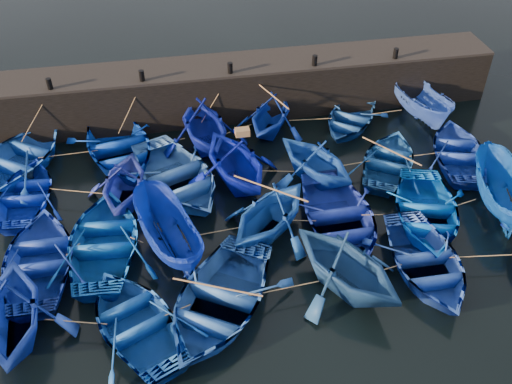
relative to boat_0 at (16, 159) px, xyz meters
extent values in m
plane|color=black|center=(9.69, -7.40, -0.60)|extent=(120.00, 120.00, 0.00)
cube|color=black|center=(9.69, 3.10, 0.65)|extent=(26.00, 2.50, 2.50)
cube|color=black|center=(9.69, 3.10, 1.96)|extent=(26.00, 2.50, 0.12)
cylinder|color=black|center=(1.69, 2.20, 2.27)|extent=(0.24, 0.24, 0.50)
cylinder|color=black|center=(5.69, 2.20, 2.27)|extent=(0.24, 0.24, 0.50)
cylinder|color=black|center=(9.69, 2.20, 2.27)|extent=(0.24, 0.24, 0.50)
cylinder|color=black|center=(13.69, 2.20, 2.27)|extent=(0.24, 0.24, 0.50)
cylinder|color=black|center=(17.69, 2.20, 2.27)|extent=(0.24, 0.24, 0.50)
imported|color=#1344A3|center=(0.00, 0.00, 0.00)|extent=(6.67, 7.11, 1.20)
imported|color=#032D9D|center=(4.31, 0.08, 0.00)|extent=(5.30, 6.56, 1.20)
imported|color=#09188E|center=(8.16, 0.31, 0.59)|extent=(4.45, 4.99, 2.38)
imported|color=navy|center=(11.34, 0.90, 0.41)|extent=(4.81, 4.99, 2.02)
imported|color=navy|center=(15.18, 0.70, -0.15)|extent=(5.06, 5.32, 0.90)
imported|color=blue|center=(18.73, 0.80, 0.28)|extent=(2.39, 4.77, 1.76)
imported|color=#0A27B7|center=(0.66, -2.27, -0.14)|extent=(3.55, 4.70, 0.92)
imported|color=navy|center=(4.59, -2.98, 0.42)|extent=(4.03, 4.45, 2.04)
imported|color=#2D5FB5|center=(6.67, -2.48, 0.00)|extent=(5.96, 6.87, 1.19)
imported|color=#04129D|center=(9.13, -2.66, 0.61)|extent=(5.09, 5.53, 2.43)
imported|color=#1447B4|center=(12.45, -3.00, 0.47)|extent=(5.05, 5.26, 2.14)
imported|color=navy|center=(15.82, -2.88, -0.13)|extent=(5.11, 5.51, 0.93)
imported|color=#1A3898|center=(19.06, -2.85, -0.11)|extent=(4.58, 5.51, 0.99)
imported|color=navy|center=(1.58, -6.22, -0.06)|extent=(3.74, 5.20, 1.07)
imported|color=#0948A5|center=(3.82, -5.71, -0.04)|extent=(4.23, 5.65, 1.12)
imported|color=#092592|center=(6.07, -6.09, 0.29)|extent=(3.05, 4.93, 1.79)
imported|color=#1349A4|center=(9.88, -5.93, 0.51)|extent=(5.56, 5.53, 2.22)
imported|color=#192D9C|center=(12.53, -6.13, -0.03)|extent=(4.02, 5.57, 1.15)
imported|color=#034AC6|center=(15.95, -6.39, -0.07)|extent=(4.93, 5.93, 1.06)
imported|color=#0743A6|center=(19.06, -6.08, 0.27)|extent=(2.67, 4.78, 1.75)
imported|color=#1433A9|center=(1.10, -8.98, 0.56)|extent=(4.15, 4.70, 2.31)
imported|color=#0F4494|center=(4.84, -9.54, -0.10)|extent=(5.12, 5.80, 1.00)
imported|color=#1E4D9A|center=(7.48, -9.25, -0.01)|extent=(6.44, 6.96, 1.18)
imported|color=navy|center=(11.84, -9.05, 0.59)|extent=(5.67, 5.88, 2.38)
imported|color=blue|center=(14.86, -8.84, -0.08)|extent=(3.64, 5.04, 1.04)
cube|color=olive|center=(9.43, -2.66, 1.97)|extent=(0.57, 0.37, 0.28)
cylinder|color=tan|center=(2.16, 0.04, -0.05)|extent=(2.51, 0.11, 0.04)
cylinder|color=tan|center=(6.24, 0.19, -0.05)|extent=(2.05, 0.26, 0.04)
cylinder|color=tan|center=(9.75, 0.60, -0.05)|extent=(1.40, 0.62, 0.04)
cylinder|color=tan|center=(13.26, 0.80, -0.05)|extent=(2.04, 0.23, 0.04)
cylinder|color=tan|center=(16.96, 0.75, -0.05)|extent=(1.75, 0.13, 0.04)
cylinder|color=tan|center=(2.62, -2.63, -0.05)|extent=(2.14, 0.75, 0.04)
cylinder|color=tan|center=(5.63, -2.73, -0.05)|extent=(0.31, 0.53, 0.04)
cylinder|color=tan|center=(7.90, -2.57, -0.05)|extent=(0.67, 0.21, 0.04)
cylinder|color=tan|center=(10.79, -2.83, -0.05)|extent=(1.52, 0.38, 0.04)
cylinder|color=tan|center=(14.13, -2.94, -0.05)|extent=(1.57, 0.16, 0.04)
cylinder|color=tan|center=(17.44, -2.86, -0.05)|extent=(1.44, 0.06, 0.04)
cylinder|color=tan|center=(2.70, -5.97, -0.05)|extent=(0.46, 0.53, 0.04)
cylinder|color=tan|center=(4.95, -5.90, -0.05)|extent=(0.48, 0.40, 0.04)
cylinder|color=tan|center=(7.98, -6.01, -0.05)|extent=(2.01, 0.19, 0.04)
cylinder|color=tan|center=(11.21, -6.03, -0.05)|extent=(0.86, 0.23, 0.04)
cylinder|color=tan|center=(14.24, -6.26, -0.05)|extent=(1.62, 0.30, 0.04)
cylinder|color=tan|center=(17.50, -6.23, -0.05)|extent=(1.32, 0.34, 0.04)
cylinder|color=tan|center=(2.97, -9.26, -0.05)|extent=(1.95, 0.59, 0.04)
cylinder|color=tan|center=(6.16, -9.39, -0.05)|extent=(0.86, 0.33, 0.04)
cylinder|color=tan|center=(9.66, -9.15, -0.05)|extent=(2.56, 0.23, 0.04)
cylinder|color=tan|center=(13.35, -8.95, -0.05)|extent=(1.23, 0.24, 0.04)
cylinder|color=tan|center=(17.00, -9.00, -0.05)|extent=(2.48, 0.35, 0.04)
cylinder|color=tan|center=(0.84, 1.65, 0.98)|extent=(1.73, 0.94, 2.09)
cylinder|color=tan|center=(5.00, 1.69, 0.98)|extent=(1.42, 0.86, 2.09)
cylinder|color=tan|center=(8.92, 1.80, 0.98)|extent=(1.57, 0.64, 2.09)
cylinder|color=tan|center=(10.52, 2.10, 0.98)|extent=(1.68, 0.04, 2.09)
cylinder|color=tan|center=(14.44, 2.00, 0.98)|extent=(1.53, 0.23, 2.09)
cylinder|color=tan|center=(18.21, 2.05, 0.98)|extent=(1.08, 0.14, 2.09)
cylinder|color=#99724C|center=(11.34, 0.90, 1.45)|extent=(1.08, 2.84, 0.06)
cylinder|color=#99724C|center=(15.82, -2.88, 0.36)|extent=(1.77, 2.49, 0.06)
cylinder|color=#99724C|center=(9.88, -5.93, 1.65)|extent=(2.34, 1.97, 0.06)
cylinder|color=#99724C|center=(7.48, -9.25, 0.61)|extent=(2.74, 1.32, 0.06)
camera|label=1|loc=(6.47, -21.29, 14.51)|focal=40.00mm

